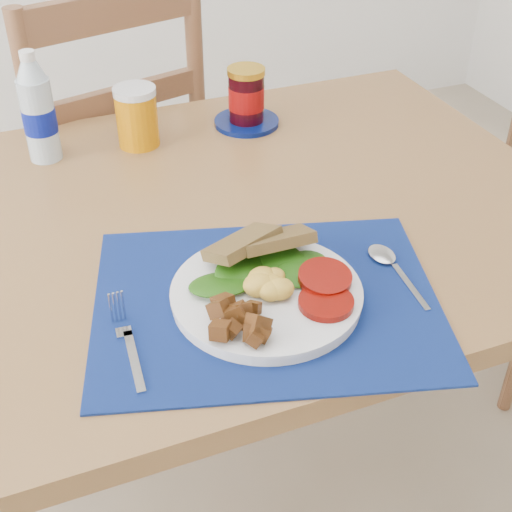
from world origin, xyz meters
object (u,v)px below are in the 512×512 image
Objects in this scene: chair_far at (104,144)px; water_bottle at (38,113)px; breakfast_plate at (264,292)px; juice_glass at (137,118)px; jam_on_saucer at (246,100)px.

water_bottle is (-0.16, -0.30, 0.24)m from chair_far.
chair_far is 5.75× the size of water_bottle.
water_bottle reaches higher than breakfast_plate.
juice_glass is 0.83× the size of jam_on_saucer.
chair_far is 4.51× the size of breakfast_plate.
juice_glass is (0.18, -0.01, -0.04)m from water_bottle.
jam_on_saucer is (0.23, 0.01, -0.00)m from juice_glass.
jam_on_saucer is (0.25, -0.31, 0.20)m from chair_far.
jam_on_saucer is at bearing 114.74° from chair_far.
jam_on_saucer is (0.19, 0.56, 0.03)m from breakfast_plate.
chair_far is 0.42m from water_bottle.
jam_on_saucer reaches higher than juice_glass.
juice_glass is at bearing -178.41° from jam_on_saucer.
chair_far reaches higher than breakfast_plate.
juice_glass reaches higher than breakfast_plate.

